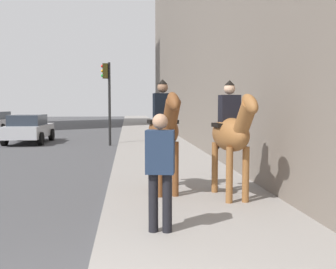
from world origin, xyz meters
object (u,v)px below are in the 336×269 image
(pedestrian_greeting, at_px, (160,165))
(car_near_lane, at_px, (29,128))
(traffic_light_near_curb, at_px, (107,90))
(mounted_horse_near, at_px, (164,129))
(mounted_horse_far, at_px, (231,133))

(pedestrian_greeting, height_order, car_near_lane, pedestrian_greeting)
(traffic_light_near_curb, bearing_deg, pedestrian_greeting, -173.91)
(mounted_horse_near, height_order, mounted_horse_far, mounted_horse_near)
(mounted_horse_far, bearing_deg, traffic_light_near_curb, -169.81)
(mounted_horse_near, relative_size, mounted_horse_far, 1.02)
(traffic_light_near_curb, bearing_deg, mounted_horse_near, -170.96)
(pedestrian_greeting, bearing_deg, traffic_light_near_curb, 17.28)
(pedestrian_greeting, bearing_deg, mounted_horse_far, -28.07)
(mounted_horse_near, height_order, pedestrian_greeting, mounted_horse_near)
(car_near_lane, height_order, traffic_light_near_curb, traffic_light_near_curb)
(mounted_horse_far, xyz_separation_m, car_near_lane, (12.72, 6.95, -0.65))
(mounted_horse_near, xyz_separation_m, mounted_horse_far, (-0.60, -1.26, -0.04))
(mounted_horse_far, distance_m, traffic_light_near_curb, 11.57)
(pedestrian_greeting, height_order, traffic_light_near_curb, traffic_light_near_curb)
(mounted_horse_far, distance_m, car_near_lane, 14.51)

